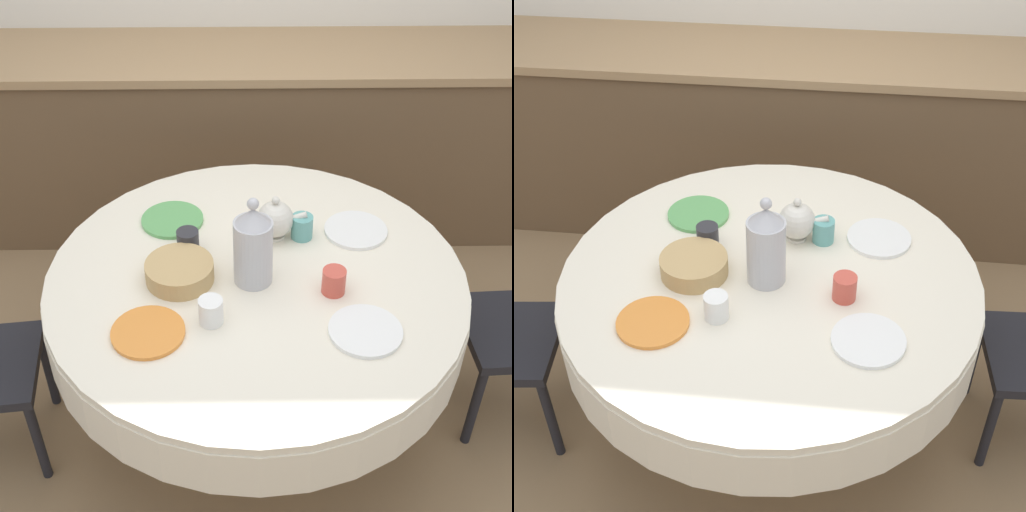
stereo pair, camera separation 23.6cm
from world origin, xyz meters
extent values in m
plane|color=#8E704C|center=(0.00, 0.00, 0.00)|extent=(12.00, 12.00, 0.00)
cube|color=brown|center=(0.00, 1.40, 0.46)|extent=(3.20, 0.60, 0.91)
cube|color=#A37F56|center=(0.00, 1.40, 0.93)|extent=(3.24, 0.64, 0.04)
cylinder|color=brown|center=(0.00, 0.00, 0.02)|extent=(0.44, 0.44, 0.04)
cylinder|color=brown|center=(0.00, 0.00, 0.29)|extent=(0.11, 0.11, 0.50)
cylinder|color=silver|center=(0.00, 0.00, 0.63)|extent=(1.44, 1.44, 0.18)
cylinder|color=silver|center=(0.00, 0.00, 0.73)|extent=(1.43, 1.43, 0.03)
cylinder|color=black|center=(0.82, -0.14, 0.20)|extent=(0.04, 0.04, 0.40)
cylinder|color=black|center=(0.80, 0.22, 0.20)|extent=(0.04, 0.04, 0.40)
cylinder|color=black|center=(-0.82, 0.08, 0.20)|extent=(0.04, 0.04, 0.40)
cylinder|color=black|center=(-0.78, -0.27, 0.20)|extent=(0.04, 0.04, 0.40)
cylinder|color=orange|center=(-0.34, -0.28, 0.75)|extent=(0.23, 0.23, 0.01)
cylinder|color=white|center=(-0.14, -0.23, 0.79)|extent=(0.08, 0.08, 0.09)
cylinder|color=white|center=(0.33, -0.28, 0.75)|extent=(0.23, 0.23, 0.01)
cylinder|color=#CC4C3D|center=(0.25, -0.09, 0.79)|extent=(0.08, 0.08, 0.09)
cylinder|color=#5BA85B|center=(-0.31, 0.31, 0.75)|extent=(0.23, 0.23, 0.01)
cylinder|color=#28282D|center=(-0.24, 0.13, 0.79)|extent=(0.08, 0.08, 0.09)
cylinder|color=white|center=(0.37, 0.24, 0.75)|extent=(0.23, 0.23, 0.01)
cylinder|color=#5BA39E|center=(0.17, 0.21, 0.79)|extent=(0.08, 0.08, 0.09)
cylinder|color=#B2B2B7|center=(-0.01, -0.02, 0.86)|extent=(0.13, 0.13, 0.23)
cone|color=#B2B2B7|center=(-0.01, -0.02, 1.01)|extent=(0.12, 0.12, 0.05)
sphere|color=#B2B2B7|center=(-0.01, -0.02, 1.05)|extent=(0.04, 0.04, 0.04)
cylinder|color=silver|center=(0.07, 0.21, 0.75)|extent=(0.07, 0.07, 0.01)
sphere|color=silver|center=(0.07, 0.21, 0.82)|extent=(0.13, 0.13, 0.13)
cylinder|color=silver|center=(0.15, 0.21, 0.83)|extent=(0.08, 0.02, 0.05)
sphere|color=silver|center=(0.07, 0.21, 0.90)|extent=(0.03, 0.03, 0.03)
cylinder|color=tan|center=(-0.26, -0.02, 0.78)|extent=(0.23, 0.23, 0.07)
camera|label=1|loc=(-0.03, -1.85, 2.31)|focal=50.00mm
camera|label=2|loc=(0.21, -1.84, 2.31)|focal=50.00mm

